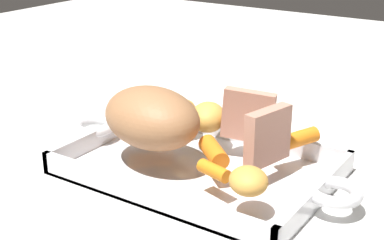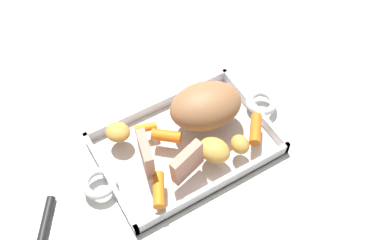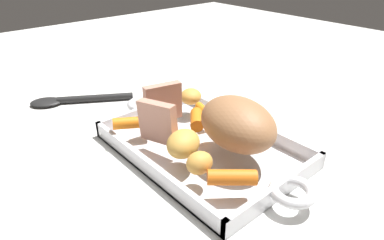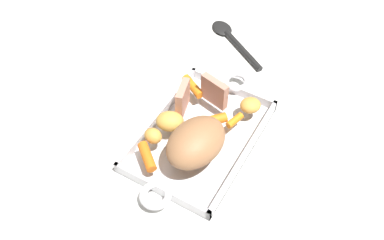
{
  "view_description": "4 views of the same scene",
  "coord_description": "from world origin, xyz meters",
  "px_view_note": "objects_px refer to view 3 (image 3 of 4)",
  "views": [
    {
      "loc": [
        0.37,
        -0.57,
        0.34
      ],
      "look_at": [
        -0.01,
        0.0,
        0.07
      ],
      "focal_mm": 52.7,
      "sensor_mm": 36.0,
      "label": 1
    },
    {
      "loc": [
        0.24,
        0.42,
        0.76
      ],
      "look_at": [
        -0.03,
        -0.02,
        0.05
      ],
      "focal_mm": 41.3,
      "sensor_mm": 36.0,
      "label": 2
    },
    {
      "loc": [
        -0.37,
        0.34,
        0.33
      ],
      "look_at": [
        0.02,
        0.01,
        0.06
      ],
      "focal_mm": 31.35,
      "sensor_mm": 36.0,
      "label": 3
    },
    {
      "loc": [
        -0.52,
        -0.28,
        0.79
      ],
      "look_at": [
        0.0,
        0.02,
        0.05
      ],
      "focal_mm": 39.7,
      "sensor_mm": 36.0,
      "label": 4
    }
  ],
  "objects_px": {
    "baby_carrot_southwest": "(197,119)",
    "baby_carrot_short": "(132,123)",
    "baby_carrot_long": "(203,110)",
    "baby_carrot_center_left": "(232,177)",
    "roasting_dish": "(202,146)",
    "serving_spoon": "(72,100)",
    "roast_slice_outer": "(158,122)",
    "potato_halved": "(199,163)",
    "potato_golden_large": "(191,96)",
    "roast_slice_thick": "(163,102)",
    "pork_roast": "(238,123)",
    "potato_whole": "(183,144)"
  },
  "relations": [
    {
      "from": "baby_carrot_long",
      "to": "potato_whole",
      "type": "bearing_deg",
      "value": 124.87
    },
    {
      "from": "baby_carrot_long",
      "to": "potato_whole",
      "type": "height_order",
      "value": "potato_whole"
    },
    {
      "from": "baby_carrot_short",
      "to": "potato_golden_large",
      "type": "height_order",
      "value": "potato_golden_large"
    },
    {
      "from": "baby_carrot_long",
      "to": "potato_golden_large",
      "type": "distance_m",
      "value": 0.06
    },
    {
      "from": "roast_slice_outer",
      "to": "potato_whole",
      "type": "distance_m",
      "value": 0.06
    },
    {
      "from": "baby_carrot_center_left",
      "to": "baby_carrot_long",
      "type": "bearing_deg",
      "value": -32.3
    },
    {
      "from": "baby_carrot_long",
      "to": "potato_halved",
      "type": "distance_m",
      "value": 0.19
    },
    {
      "from": "roast_slice_outer",
      "to": "baby_carrot_southwest",
      "type": "bearing_deg",
      "value": -91.79
    },
    {
      "from": "potato_halved",
      "to": "potato_golden_large",
      "type": "bearing_deg",
      "value": -37.83
    },
    {
      "from": "roast_slice_thick",
      "to": "potato_whole",
      "type": "distance_m",
      "value": 0.13
    },
    {
      "from": "roast_slice_thick",
      "to": "roasting_dish",
      "type": "bearing_deg",
      "value": -170.96
    },
    {
      "from": "potato_halved",
      "to": "serving_spoon",
      "type": "distance_m",
      "value": 0.43
    },
    {
      "from": "roast_slice_outer",
      "to": "potato_halved",
      "type": "relative_size",
      "value": 1.7
    },
    {
      "from": "baby_carrot_long",
      "to": "baby_carrot_southwest",
      "type": "height_order",
      "value": "baby_carrot_southwest"
    },
    {
      "from": "baby_carrot_center_left",
      "to": "serving_spoon",
      "type": "height_order",
      "value": "baby_carrot_center_left"
    },
    {
      "from": "baby_carrot_center_left",
      "to": "potato_whole",
      "type": "bearing_deg",
      "value": 2.53
    },
    {
      "from": "roast_slice_thick",
      "to": "potato_golden_large",
      "type": "height_order",
      "value": "roast_slice_thick"
    },
    {
      "from": "potato_golden_large",
      "to": "roast_slice_thick",
      "type": "bearing_deg",
      "value": 102.96
    },
    {
      "from": "roast_slice_outer",
      "to": "baby_carrot_long",
      "type": "distance_m",
      "value": 0.13
    },
    {
      "from": "roasting_dish",
      "to": "serving_spoon",
      "type": "bearing_deg",
      "value": 14.58
    },
    {
      "from": "potato_golden_large",
      "to": "potato_halved",
      "type": "distance_m",
      "value": 0.24
    },
    {
      "from": "potato_halved",
      "to": "roast_slice_outer",
      "type": "bearing_deg",
      "value": -4.22
    },
    {
      "from": "roasting_dish",
      "to": "potato_golden_large",
      "type": "distance_m",
      "value": 0.14
    },
    {
      "from": "baby_carrot_center_left",
      "to": "pork_roast",
      "type": "bearing_deg",
      "value": -51.04
    },
    {
      "from": "baby_carrot_short",
      "to": "potato_halved",
      "type": "xyz_separation_m",
      "value": [
        -0.18,
        -0.0,
        0.01
      ]
    },
    {
      "from": "baby_carrot_long",
      "to": "serving_spoon",
      "type": "xyz_separation_m",
      "value": [
        0.29,
        0.15,
        -0.03
      ]
    },
    {
      "from": "baby_carrot_long",
      "to": "baby_carrot_center_left",
      "type": "height_order",
      "value": "baby_carrot_center_left"
    },
    {
      "from": "pork_roast",
      "to": "roast_slice_outer",
      "type": "bearing_deg",
      "value": 43.09
    },
    {
      "from": "roasting_dish",
      "to": "potato_halved",
      "type": "distance_m",
      "value": 0.12
    },
    {
      "from": "roast_slice_outer",
      "to": "potato_halved",
      "type": "xyz_separation_m",
      "value": [
        -0.11,
        0.01,
        -0.02
      ]
    },
    {
      "from": "roast_slice_thick",
      "to": "serving_spoon",
      "type": "bearing_deg",
      "value": 16.5
    },
    {
      "from": "roasting_dish",
      "to": "potato_golden_large",
      "type": "height_order",
      "value": "potato_golden_large"
    },
    {
      "from": "roasting_dish",
      "to": "roast_slice_thick",
      "type": "bearing_deg",
      "value": 9.04
    },
    {
      "from": "roasting_dish",
      "to": "potato_whole",
      "type": "height_order",
      "value": "potato_whole"
    },
    {
      "from": "baby_carrot_southwest",
      "to": "baby_carrot_short",
      "type": "distance_m",
      "value": 0.12
    },
    {
      "from": "potato_golden_large",
      "to": "baby_carrot_short",
      "type": "bearing_deg",
      "value": 93.9
    },
    {
      "from": "serving_spoon",
      "to": "roasting_dish",
      "type": "bearing_deg",
      "value": 136.48
    },
    {
      "from": "pork_roast",
      "to": "baby_carrot_long",
      "type": "distance_m",
      "value": 0.13
    },
    {
      "from": "baby_carrot_southwest",
      "to": "potato_whole",
      "type": "bearing_deg",
      "value": 126.26
    },
    {
      "from": "potato_whole",
      "to": "potato_halved",
      "type": "bearing_deg",
      "value": 166.79
    },
    {
      "from": "potato_whole",
      "to": "baby_carrot_short",
      "type": "bearing_deg",
      "value": 6.35
    },
    {
      "from": "roast_slice_thick",
      "to": "potato_golden_large",
      "type": "bearing_deg",
      "value": -77.04
    },
    {
      "from": "roast_slice_thick",
      "to": "potato_golden_large",
      "type": "distance_m",
      "value": 0.09
    },
    {
      "from": "baby_carrot_southwest",
      "to": "baby_carrot_center_left",
      "type": "distance_m",
      "value": 0.18
    },
    {
      "from": "baby_carrot_center_left",
      "to": "potato_golden_large",
      "type": "xyz_separation_m",
      "value": [
        0.24,
        -0.13,
        0.0
      ]
    },
    {
      "from": "baby_carrot_center_left",
      "to": "potato_whole",
      "type": "height_order",
      "value": "potato_whole"
    },
    {
      "from": "pork_roast",
      "to": "potato_whole",
      "type": "relative_size",
      "value": 2.33
    },
    {
      "from": "pork_roast",
      "to": "serving_spoon",
      "type": "bearing_deg",
      "value": 15.47
    },
    {
      "from": "roasting_dish",
      "to": "potato_halved",
      "type": "relative_size",
      "value": 10.73
    },
    {
      "from": "roast_slice_thick",
      "to": "baby_carrot_long",
      "type": "relative_size",
      "value": 1.6
    }
  ]
}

